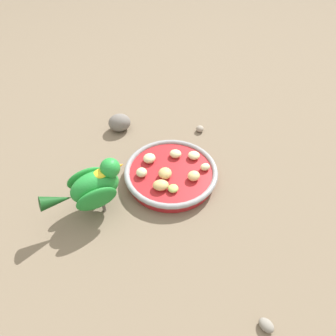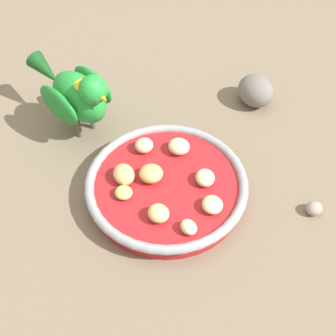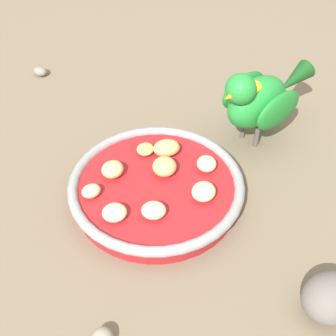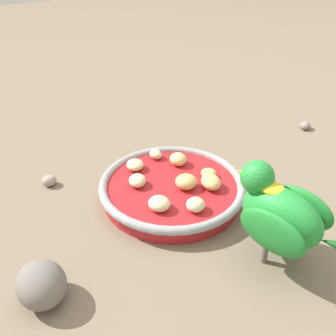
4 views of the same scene
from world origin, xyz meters
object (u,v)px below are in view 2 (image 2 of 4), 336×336
object	(u,v)px
apple_piece_4	(159,213)
pebble_1	(314,208)
apple_piece_3	(143,146)
apple_piece_0	(124,174)
apple_piece_1	(189,227)
apple_piece_2	(151,174)
apple_piece_8	(212,205)
apple_piece_5	(205,178)
parrot	(77,94)
rock_large	(256,91)
feeding_bowl	(167,187)
apple_piece_6	(124,193)
apple_piece_7	(179,146)

from	to	relation	value
apple_piece_4	pebble_1	world-z (taller)	apple_piece_4
apple_piece_3	apple_piece_0	bearing A→B (deg)	-58.33
apple_piece_1	apple_piece_2	size ratio (longest dim) A/B	0.73
apple_piece_8	apple_piece_4	bearing A→B (deg)	-111.70
apple_piece_2	apple_piece_4	world-z (taller)	apple_piece_2
apple_piece_5	parrot	distance (m)	0.24
apple_piece_0	pebble_1	bearing A→B (deg)	47.67
apple_piece_1	rock_large	size ratio (longest dim) A/B	0.38
apple_piece_8	feeding_bowl	bearing A→B (deg)	-159.14
apple_piece_2	rock_large	size ratio (longest dim) A/B	0.52
apple_piece_2	apple_piece_4	bearing A→B (deg)	-24.43
apple_piece_1	pebble_1	xyz separation A→B (m)	(0.06, 0.18, -0.02)
apple_piece_6	pebble_1	world-z (taller)	apple_piece_6
apple_piece_1	apple_piece_3	bearing A→B (deg)	170.17
apple_piece_7	pebble_1	world-z (taller)	apple_piece_7
apple_piece_2	apple_piece_5	xyz separation A→B (m)	(0.05, 0.06, -0.00)
apple_piece_0	apple_piece_1	distance (m)	0.13
apple_piece_4	apple_piece_7	world-z (taller)	apple_piece_4
apple_piece_4	apple_piece_8	bearing A→B (deg)	68.30
feeding_bowl	apple_piece_5	bearing A→B (deg)	59.38
apple_piece_4	apple_piece_8	xyz separation A→B (m)	(0.03, 0.07, -0.00)
apple_piece_3	apple_piece_7	world-z (taller)	same
apple_piece_6	feeding_bowl	bearing A→B (deg)	76.36
feeding_bowl	apple_piece_0	distance (m)	0.06
apple_piece_8	rock_large	size ratio (longest dim) A/B	0.47
apple_piece_3	parrot	bearing A→B (deg)	-159.04
apple_piece_4	apple_piece_6	size ratio (longest dim) A/B	1.20
pebble_1	feeding_bowl	bearing A→B (deg)	-132.61
apple_piece_3	apple_piece_8	size ratio (longest dim) A/B	0.90
apple_piece_5	apple_piece_4	bearing A→B (deg)	-79.92
apple_piece_7	pebble_1	xyz separation A→B (m)	(0.19, 0.11, -0.03)
apple_piece_0	apple_piece_4	bearing A→B (deg)	2.67
apple_piece_3	apple_piece_7	bearing A→B (deg)	54.78
feeding_bowl	apple_piece_5	size ratio (longest dim) A/B	7.63
apple_piece_6	apple_piece_7	distance (m)	0.12
apple_piece_2	apple_piece_6	size ratio (longest dim) A/B	1.35
apple_piece_1	rock_large	distance (m)	0.31
apple_piece_7	apple_piece_2	bearing A→B (deg)	-70.72
apple_piece_2	apple_piece_5	distance (m)	0.08
apple_piece_3	apple_piece_4	world-z (taller)	apple_piece_4
apple_piece_1	apple_piece_7	size ratio (longest dim) A/B	0.76
parrot	apple_piece_5	bearing A→B (deg)	10.08
apple_piece_0	parrot	xyz separation A→B (m)	(-0.15, 0.01, 0.04)
pebble_1	apple_piece_6	bearing A→B (deg)	-126.02
rock_large	pebble_1	xyz separation A→B (m)	(0.23, -0.08, -0.02)
apple_piece_3	feeding_bowl	bearing A→B (deg)	-5.10
parrot	pebble_1	size ratio (longest dim) A/B	7.89
apple_piece_8	pebble_1	xyz separation A→B (m)	(0.07, 0.13, -0.03)
apple_piece_7	parrot	xyz separation A→B (m)	(-0.15, -0.09, 0.04)
apple_piece_3	pebble_1	distance (m)	0.26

